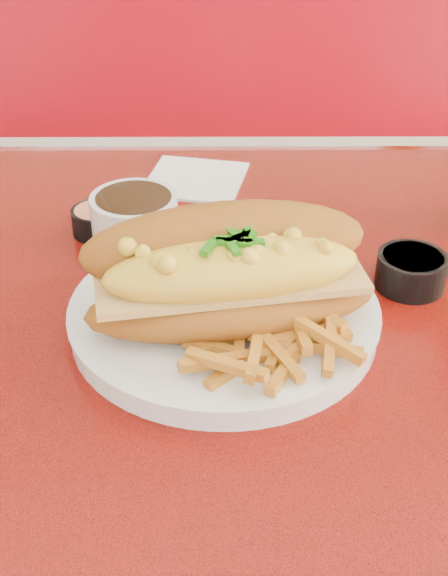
{
  "coord_description": "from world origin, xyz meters",
  "views": [
    {
      "loc": [
        -0.03,
        -0.57,
        1.19
      ],
      "look_at": [
        -0.02,
        0.0,
        0.81
      ],
      "focal_mm": 50.0,
      "sensor_mm": 36.0,
      "label": 1
    }
  ],
  "objects_px": {
    "sauce_cup_left": "(98,220)",
    "sauce_cup_right": "(411,270)",
    "mac_hoagie": "(229,272)",
    "fork": "(286,288)",
    "diner_table": "(249,456)",
    "booth_bench_far": "(234,281)",
    "gravy_ramekin": "(135,217)",
    "dinner_plate": "(224,316)"
  },
  "relations": [
    {
      "from": "diner_table",
      "to": "fork",
      "type": "distance_m",
      "value": 0.19
    },
    {
      "from": "diner_table",
      "to": "gravy_ramekin",
      "type": "height_order",
      "value": "gravy_ramekin"
    },
    {
      "from": "mac_hoagie",
      "to": "fork",
      "type": "xyz_separation_m",
      "value": [
        0.05,
        0.05,
        -0.05
      ]
    },
    {
      "from": "fork",
      "to": "gravy_ramekin",
      "type": "height_order",
      "value": "gravy_ramekin"
    },
    {
      "from": "mac_hoagie",
      "to": "gravy_ramekin",
      "type": "xyz_separation_m",
      "value": [
        -0.09,
        0.17,
        -0.04
      ]
    },
    {
      "from": "sauce_cup_right",
      "to": "mac_hoagie",
      "type": "bearing_deg",
      "value": -155.75
    },
    {
      "from": "diner_table",
      "to": "dinner_plate",
      "type": "xyz_separation_m",
      "value": [
        -0.02,
        0.0,
        0.17
      ]
    },
    {
      "from": "dinner_plate",
      "to": "sauce_cup_right",
      "type": "bearing_deg",
      "value": 19.78
    },
    {
      "from": "booth_bench_far",
      "to": "dinner_plate",
      "type": "bearing_deg",
      "value": -91.76
    },
    {
      "from": "gravy_ramekin",
      "to": "sauce_cup_left",
      "type": "xyz_separation_m",
      "value": [
        -0.04,
        0.02,
        -0.01
      ]
    },
    {
      "from": "fork",
      "to": "sauce_cup_right",
      "type": "height_order",
      "value": "sauce_cup_right"
    },
    {
      "from": "sauce_cup_left",
      "to": "dinner_plate",
      "type": "bearing_deg",
      "value": -51.83
    },
    {
      "from": "mac_hoagie",
      "to": "sauce_cup_right",
      "type": "xyz_separation_m",
      "value": [
        0.17,
        0.08,
        -0.05
      ]
    },
    {
      "from": "mac_hoagie",
      "to": "sauce_cup_left",
      "type": "bearing_deg",
      "value": 116.76
    },
    {
      "from": "sauce_cup_left",
      "to": "sauce_cup_right",
      "type": "height_order",
      "value": "sauce_cup_right"
    },
    {
      "from": "sauce_cup_right",
      "to": "fork",
      "type": "bearing_deg",
      "value": -165.05
    },
    {
      "from": "gravy_ramekin",
      "to": "sauce_cup_right",
      "type": "height_order",
      "value": "gravy_ramekin"
    },
    {
      "from": "gravy_ramekin",
      "to": "sauce_cup_right",
      "type": "xyz_separation_m",
      "value": [
        0.27,
        -0.09,
        -0.01
      ]
    },
    {
      "from": "diner_table",
      "to": "mac_hoagie",
      "type": "xyz_separation_m",
      "value": [
        -0.02,
        -0.01,
        0.23
      ]
    },
    {
      "from": "gravy_ramekin",
      "to": "diner_table",
      "type": "bearing_deg",
      "value": -52.61
    },
    {
      "from": "fork",
      "to": "sauce_cup_right",
      "type": "bearing_deg",
      "value": -91.72
    },
    {
      "from": "mac_hoagie",
      "to": "fork",
      "type": "relative_size",
      "value": 2.07
    },
    {
      "from": "booth_bench_far",
      "to": "dinner_plate",
      "type": "xyz_separation_m",
      "value": [
        -0.02,
        -0.81,
        0.49
      ]
    },
    {
      "from": "mac_hoagie",
      "to": "gravy_ramekin",
      "type": "distance_m",
      "value": 0.19
    },
    {
      "from": "booth_bench_far",
      "to": "mac_hoagie",
      "type": "xyz_separation_m",
      "value": [
        -0.02,
        -0.82,
        0.55
      ]
    },
    {
      "from": "mac_hoagie",
      "to": "booth_bench_far",
      "type": "bearing_deg",
      "value": 78.56
    },
    {
      "from": "mac_hoagie",
      "to": "gravy_ramekin",
      "type": "bearing_deg",
      "value": 109.8
    },
    {
      "from": "sauce_cup_left",
      "to": "sauce_cup_right",
      "type": "distance_m",
      "value": 0.32
    },
    {
      "from": "gravy_ramekin",
      "to": "sauce_cup_left",
      "type": "relative_size",
      "value": 1.46
    },
    {
      "from": "dinner_plate",
      "to": "sauce_cup_right",
      "type": "xyz_separation_m",
      "value": [
        0.18,
        0.06,
        0.01
      ]
    },
    {
      "from": "diner_table",
      "to": "booth_bench_far",
      "type": "height_order",
      "value": "booth_bench_far"
    },
    {
      "from": "gravy_ramekin",
      "to": "mac_hoagie",
      "type": "bearing_deg",
      "value": -60.21
    },
    {
      "from": "dinner_plate",
      "to": "fork",
      "type": "xyz_separation_m",
      "value": [
        0.06,
        0.03,
        0.01
      ]
    },
    {
      "from": "booth_bench_far",
      "to": "dinner_plate",
      "type": "distance_m",
      "value": 0.95
    },
    {
      "from": "sauce_cup_left",
      "to": "sauce_cup_right",
      "type": "relative_size",
      "value": 0.88
    },
    {
      "from": "booth_bench_far",
      "to": "sauce_cup_left",
      "type": "relative_size",
      "value": 18.96
    },
    {
      "from": "diner_table",
      "to": "mac_hoagie",
      "type": "bearing_deg",
      "value": -146.14
    },
    {
      "from": "fork",
      "to": "sauce_cup_left",
      "type": "xyz_separation_m",
      "value": [
        -0.19,
        0.14,
        -0.0
      ]
    },
    {
      "from": "booth_bench_far",
      "to": "sauce_cup_left",
      "type": "height_order",
      "value": "booth_bench_far"
    },
    {
      "from": "dinner_plate",
      "to": "booth_bench_far",
      "type": "bearing_deg",
      "value": 88.24
    },
    {
      "from": "mac_hoagie",
      "to": "sauce_cup_right",
      "type": "distance_m",
      "value": 0.19
    },
    {
      "from": "booth_bench_far",
      "to": "sauce_cup_right",
      "type": "height_order",
      "value": "booth_bench_far"
    }
  ]
}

